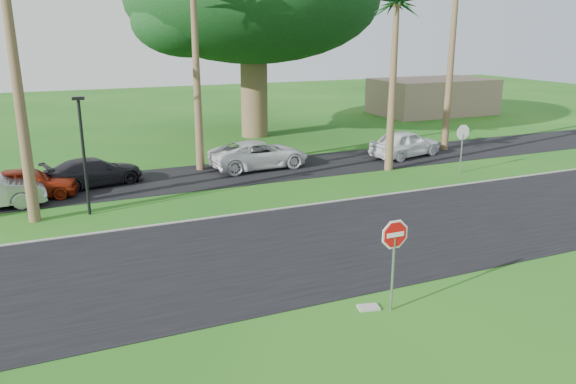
# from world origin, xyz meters

# --- Properties ---
(ground) EXTENTS (120.00, 120.00, 0.00)m
(ground) POSITION_xyz_m (0.00, 0.00, 0.00)
(ground) COLOR #165014
(ground) RESTS_ON ground
(road) EXTENTS (120.00, 8.00, 0.02)m
(road) POSITION_xyz_m (0.00, 2.00, 0.01)
(road) COLOR black
(road) RESTS_ON ground
(parking_strip) EXTENTS (120.00, 5.00, 0.02)m
(parking_strip) POSITION_xyz_m (0.00, 12.50, 0.01)
(parking_strip) COLOR black
(parking_strip) RESTS_ON ground
(curb) EXTENTS (120.00, 0.12, 0.06)m
(curb) POSITION_xyz_m (0.00, 6.05, 0.03)
(curb) COLOR gray
(curb) RESTS_ON ground
(stop_sign_near) EXTENTS (1.05, 0.07, 2.62)m
(stop_sign_near) POSITION_xyz_m (0.50, -3.00, 1.77)
(stop_sign_near) COLOR gray
(stop_sign_near) RESTS_ON ground
(stop_sign_far) EXTENTS (1.05, 0.07, 2.62)m
(stop_sign_far) POSITION_xyz_m (12.00, 8.00, 1.77)
(stop_sign_far) COLOR gray
(stop_sign_far) RESTS_ON ground
(palm_right_near) EXTENTS (5.00, 5.00, 9.50)m
(palm_right_near) POSITION_xyz_m (9.00, 10.00, 8.19)
(palm_right_near) COLOR brown
(palm_right_near) RESTS_ON ground
(canopy_tree) EXTENTS (16.50, 16.50, 13.12)m
(canopy_tree) POSITION_xyz_m (6.00, 22.00, 8.95)
(canopy_tree) COLOR brown
(canopy_tree) RESTS_ON ground
(streetlight_right) EXTENTS (0.45, 0.25, 4.64)m
(streetlight_right) POSITION_xyz_m (-6.00, 8.50, 2.65)
(streetlight_right) COLOR black
(streetlight_right) RESTS_ON ground
(building_far) EXTENTS (10.00, 6.00, 3.00)m
(building_far) POSITION_xyz_m (24.00, 26.00, 1.50)
(building_far) COLOR gray
(building_far) RESTS_ON ground
(car_red) EXTENTS (4.16, 2.04, 1.36)m
(car_red) POSITION_xyz_m (-8.18, 11.82, 0.68)
(car_red) COLOR maroon
(car_red) RESTS_ON ground
(car_dark) EXTENTS (4.80, 2.87, 1.30)m
(car_dark) POSITION_xyz_m (-5.37, 12.89, 0.65)
(car_dark) COLOR black
(car_dark) RESTS_ON ground
(car_minivan) EXTENTS (5.38, 2.72, 1.46)m
(car_minivan) POSITION_xyz_m (2.94, 13.07, 0.73)
(car_minivan) COLOR silver
(car_minivan) RESTS_ON ground
(car_pickup) EXTENTS (4.85, 2.85, 1.55)m
(car_pickup) POSITION_xyz_m (11.60, 12.28, 0.77)
(car_pickup) COLOR white
(car_pickup) RESTS_ON ground
(utility_slab) EXTENTS (0.61, 0.46, 0.06)m
(utility_slab) POSITION_xyz_m (0.01, -2.70, 0.03)
(utility_slab) COLOR gray
(utility_slab) RESTS_ON ground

